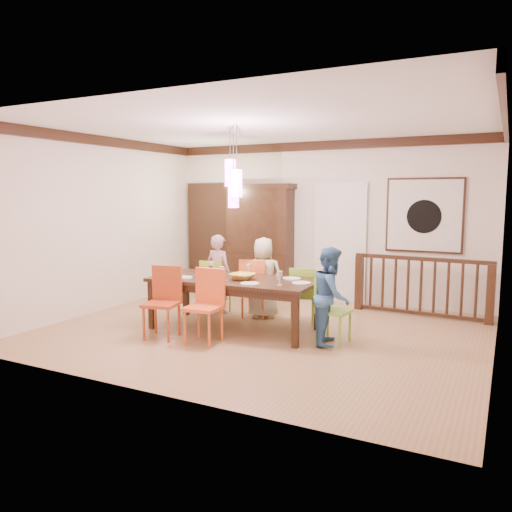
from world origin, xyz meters
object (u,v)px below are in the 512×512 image
at_px(dining_table, 234,283).
at_px(chair_far_left, 216,283).
at_px(person_end_right, 331,296).
at_px(china_hutch, 260,240).
at_px(chair_end_right, 334,305).
at_px(person_far_left, 219,274).
at_px(person_far_mid, 264,278).
at_px(balustrade, 421,286).

bearing_deg(dining_table, chair_far_left, 133.42).
bearing_deg(person_end_right, chair_far_left, 57.68).
height_order(china_hutch, person_end_right, china_hutch).
bearing_deg(person_end_right, china_hutch, 29.28).
height_order(chair_end_right, person_far_left, person_far_left).
xyz_separation_m(person_far_mid, person_end_right, (1.41, -0.87, -0.00)).
height_order(chair_far_left, person_far_mid, person_far_mid).
distance_m(dining_table, person_far_mid, 0.84).
height_order(person_far_left, person_end_right, person_far_left).
distance_m(dining_table, china_hutch, 2.54).
bearing_deg(balustrade, chair_end_right, -108.07).
bearing_deg(dining_table, chair_end_right, -1.97).
distance_m(balustrade, person_far_left, 3.27).
xyz_separation_m(china_hutch, person_far_mid, (0.84, -1.55, -0.44)).
bearing_deg(dining_table, person_end_right, -3.96).
bearing_deg(chair_far_left, dining_table, 133.69).
bearing_deg(china_hutch, person_far_mid, -61.57).
bearing_deg(person_far_left, chair_end_right, 169.65).
bearing_deg(person_end_right, person_far_mid, 44.70).
relative_size(dining_table, balustrade, 1.12).
distance_m(person_far_mid, person_end_right, 1.65).
relative_size(balustrade, person_end_right, 1.69).
bearing_deg(person_far_left, person_far_mid, -168.20).
height_order(balustrade, person_far_left, person_far_left).
height_order(dining_table, chair_far_left, chair_far_left).
relative_size(chair_end_right, china_hutch, 0.41).
bearing_deg(person_far_mid, person_far_left, -16.50).
distance_m(chair_far_left, person_far_left, 0.16).
bearing_deg(chair_end_right, chair_far_left, 79.11).
xyz_separation_m(dining_table, person_end_right, (1.47, -0.04, -0.04)).
relative_size(china_hutch, person_far_left, 1.65).
bearing_deg(balustrade, china_hutch, 176.53).
distance_m(chair_far_left, balustrade, 3.29).
bearing_deg(chair_end_right, person_far_left, 77.31).
xyz_separation_m(person_far_left, person_end_right, (2.21, -0.83, -0.01)).
bearing_deg(person_far_mid, china_hutch, -81.06).
height_order(dining_table, person_far_left, person_far_left).
distance_m(balustrade, person_end_right, 2.23).
relative_size(balustrade, person_far_mid, 1.69).
bearing_deg(person_far_mid, balustrade, -170.85).
bearing_deg(dining_table, china_hutch, 105.52).
xyz_separation_m(dining_table, china_hutch, (-0.78, 2.39, 0.40)).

